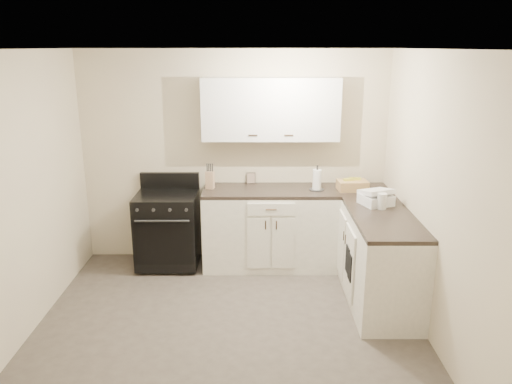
{
  "coord_description": "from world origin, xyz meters",
  "views": [
    {
      "loc": [
        0.25,
        -4.01,
        2.52
      ],
      "look_at": [
        0.26,
        0.85,
        1.1
      ],
      "focal_mm": 35.0,
      "sensor_mm": 36.0,
      "label": 1
    }
  ],
  "objects_px": {
    "stove": "(168,229)",
    "knife_block": "(210,180)",
    "paper_towel": "(317,180)",
    "wicker_basket": "(352,185)",
    "countertop_grill": "(376,200)"
  },
  "relations": [
    {
      "from": "stove",
      "to": "knife_block",
      "type": "height_order",
      "value": "knife_block"
    },
    {
      "from": "knife_block",
      "to": "countertop_grill",
      "type": "xyz_separation_m",
      "value": [
        1.77,
        -0.61,
        -0.05
      ]
    },
    {
      "from": "knife_block",
      "to": "paper_towel",
      "type": "xyz_separation_m",
      "value": [
        1.22,
        -0.07,
        0.02
      ]
    },
    {
      "from": "paper_towel",
      "to": "wicker_basket",
      "type": "height_order",
      "value": "paper_towel"
    },
    {
      "from": "wicker_basket",
      "to": "paper_towel",
      "type": "bearing_deg",
      "value": 179.82
    },
    {
      "from": "stove",
      "to": "paper_towel",
      "type": "height_order",
      "value": "paper_towel"
    },
    {
      "from": "paper_towel",
      "to": "stove",
      "type": "bearing_deg",
      "value": 179.87
    },
    {
      "from": "knife_block",
      "to": "wicker_basket",
      "type": "distance_m",
      "value": 1.63
    },
    {
      "from": "stove",
      "to": "wicker_basket",
      "type": "height_order",
      "value": "wicker_basket"
    },
    {
      "from": "knife_block",
      "to": "paper_towel",
      "type": "relative_size",
      "value": 0.85
    },
    {
      "from": "knife_block",
      "to": "paper_towel",
      "type": "bearing_deg",
      "value": 8.94
    },
    {
      "from": "paper_towel",
      "to": "wicker_basket",
      "type": "bearing_deg",
      "value": -0.18
    },
    {
      "from": "knife_block",
      "to": "countertop_grill",
      "type": "relative_size",
      "value": 0.7
    },
    {
      "from": "stove",
      "to": "knife_block",
      "type": "relative_size",
      "value": 4.19
    },
    {
      "from": "wicker_basket",
      "to": "countertop_grill",
      "type": "xyz_separation_m",
      "value": [
        0.14,
        -0.54,
        -0.0
      ]
    }
  ]
}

